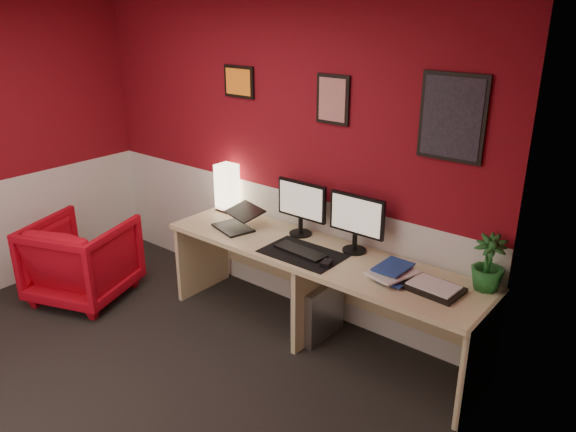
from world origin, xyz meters
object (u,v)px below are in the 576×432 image
(monitor_right, at_px, (356,215))
(pc_tower, at_px, (318,309))
(desk, at_px, (317,296))
(potted_plant, at_px, (488,263))
(armchair, at_px, (82,259))
(shoji_lamp, at_px, (227,189))
(zen_tray, at_px, (434,288))
(laptop, at_px, (233,216))
(monitor_left, at_px, (301,200))

(monitor_right, distance_m, pc_tower, 0.84)
(desk, bearing_deg, potted_plant, 10.97)
(desk, relative_size, armchair, 3.29)
(shoji_lamp, height_order, monitor_right, monitor_right)
(shoji_lamp, xyz_separation_m, monitor_right, (1.35, -0.04, 0.09))
(pc_tower, bearing_deg, shoji_lamp, 169.34)
(monitor_right, distance_m, zen_tray, 0.80)
(monitor_right, relative_size, pc_tower, 1.29)
(shoji_lamp, height_order, armchair, shoji_lamp)
(monitor_right, xyz_separation_m, armchair, (-2.19, -0.95, -0.66))
(laptop, relative_size, armchair, 0.42)
(monitor_left, distance_m, zen_tray, 1.28)
(monitor_right, relative_size, potted_plant, 1.57)
(monitor_left, bearing_deg, shoji_lamp, 177.74)
(potted_plant, height_order, pc_tower, potted_plant)
(shoji_lamp, height_order, monitor_left, monitor_left)
(armchair, bearing_deg, potted_plant, 177.22)
(shoji_lamp, height_order, potted_plant, shoji_lamp)
(monitor_right, distance_m, armchair, 2.47)
(monitor_left, relative_size, monitor_right, 1.00)
(desk, height_order, monitor_left, monitor_left)
(zen_tray, bearing_deg, monitor_right, 165.26)
(desk, height_order, laptop, laptop)
(pc_tower, bearing_deg, monitor_left, 151.11)
(monitor_right, xyz_separation_m, potted_plant, (0.97, 0.04, -0.11))
(potted_plant, distance_m, pc_tower, 1.38)
(zen_tray, bearing_deg, monitor_left, 171.11)
(desk, xyz_separation_m, laptop, (-0.81, -0.06, 0.47))
(laptop, bearing_deg, potted_plant, 24.66)
(zen_tray, height_order, armchair, zen_tray)
(shoji_lamp, relative_size, monitor_left, 0.69)
(potted_plant, bearing_deg, pc_tower, -170.93)
(monitor_left, bearing_deg, potted_plant, 1.32)
(zen_tray, relative_size, potted_plant, 0.95)
(laptop, distance_m, monitor_right, 1.05)
(potted_plant, bearing_deg, desk, -169.03)
(zen_tray, xyz_separation_m, pc_tower, (-0.94, 0.04, -0.52))
(shoji_lamp, bearing_deg, armchair, -130.25)
(shoji_lamp, distance_m, monitor_left, 0.85)
(laptop, bearing_deg, armchair, -133.22)
(monitor_left, bearing_deg, desk, -31.62)
(monitor_left, height_order, monitor_right, same)
(potted_plant, bearing_deg, armchair, -162.68)
(shoji_lamp, relative_size, zen_tray, 1.14)
(pc_tower, bearing_deg, potted_plant, 7.79)
(desk, bearing_deg, pc_tower, 113.22)
(monitor_left, distance_m, potted_plant, 1.49)
(desk, distance_m, pc_tower, 0.15)
(armchair, bearing_deg, monitor_right, -176.64)
(zen_tray, relative_size, armchair, 0.44)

